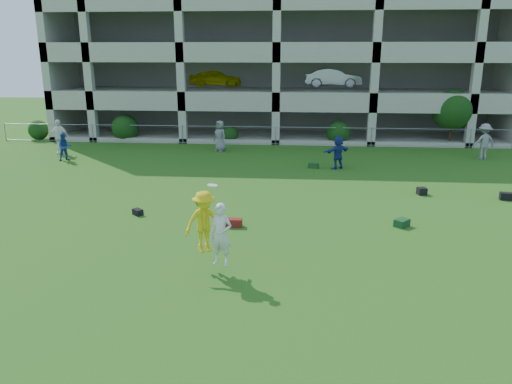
# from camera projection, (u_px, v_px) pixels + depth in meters

# --- Properties ---
(ground) EXTENTS (100.00, 100.00, 0.00)m
(ground) POSITION_uv_depth(u_px,v_px,m) (242.00, 271.00, 13.59)
(ground) COLOR #235114
(ground) RESTS_ON ground
(bystander_a) EXTENTS (0.93, 0.89, 1.51)m
(bystander_a) POSITION_uv_depth(u_px,v_px,m) (65.00, 147.00, 27.13)
(bystander_a) COLOR navy
(bystander_a) RESTS_ON ground
(bystander_b) EXTENTS (1.18, 0.51, 1.99)m
(bystander_b) POSITION_uv_depth(u_px,v_px,m) (59.00, 137.00, 28.82)
(bystander_b) COLOR white
(bystander_b) RESTS_ON ground
(bystander_c) EXTENTS (1.06, 1.01, 1.83)m
(bystander_c) POSITION_uv_depth(u_px,v_px,m) (220.00, 136.00, 29.65)
(bystander_c) COLOR slate
(bystander_c) RESTS_ON ground
(bystander_d) EXTENTS (1.56, 1.32, 1.69)m
(bystander_d) POSITION_uv_depth(u_px,v_px,m) (338.00, 152.00, 25.20)
(bystander_d) COLOR navy
(bystander_d) RESTS_ON ground
(bystander_f) EXTENTS (1.41, 1.02, 1.97)m
(bystander_f) POSITION_uv_depth(u_px,v_px,m) (484.00, 141.00, 27.41)
(bystander_f) COLOR gray
(bystander_f) RESTS_ON ground
(bag_red_a) EXTENTS (0.55, 0.30, 0.28)m
(bag_red_a) POSITION_uv_depth(u_px,v_px,m) (234.00, 223.00, 16.99)
(bag_red_a) COLOR #56170E
(bag_red_a) RESTS_ON ground
(bag_black_b) EXTENTS (0.46, 0.45, 0.22)m
(bag_black_b) POSITION_uv_depth(u_px,v_px,m) (138.00, 212.00, 18.22)
(bag_black_b) COLOR black
(bag_black_b) RESTS_ON ground
(bag_green_c) EXTENTS (0.60, 0.60, 0.26)m
(bag_green_c) POSITION_uv_depth(u_px,v_px,m) (402.00, 223.00, 17.01)
(bag_green_c) COLOR #133616
(bag_green_c) RESTS_ON ground
(crate_d) EXTENTS (0.41, 0.41, 0.30)m
(crate_d) POSITION_uv_depth(u_px,v_px,m) (422.00, 191.00, 20.79)
(crate_d) COLOR black
(crate_d) RESTS_ON ground
(bag_black_e) EXTENTS (0.64, 0.38, 0.30)m
(bag_black_e) POSITION_uv_depth(u_px,v_px,m) (508.00, 196.00, 20.04)
(bag_black_e) COLOR black
(bag_black_e) RESTS_ON ground
(bag_green_g) EXTENTS (0.56, 0.41, 0.25)m
(bag_green_g) POSITION_uv_depth(u_px,v_px,m) (313.00, 166.00, 25.51)
(bag_green_g) COLOR #13361A
(bag_green_g) RESTS_ON ground
(frisbee_contest) EXTENTS (1.46, 1.12, 2.16)m
(frisbee_contest) POSITION_uv_depth(u_px,v_px,m) (208.00, 225.00, 13.29)
(frisbee_contest) COLOR yellow
(frisbee_contest) RESTS_ON ground
(parking_garage) EXTENTS (30.00, 14.00, 12.00)m
(parking_garage) POSITION_uv_depth(u_px,v_px,m) (282.00, 48.00, 38.50)
(parking_garage) COLOR #9E998C
(parking_garage) RESTS_ON ground
(fence) EXTENTS (36.06, 0.06, 1.20)m
(fence) POSITION_uv_depth(u_px,v_px,m) (276.00, 135.00, 31.64)
(fence) COLOR gray
(fence) RESTS_ON ground
(shrub_row) EXTENTS (34.38, 2.52, 3.50)m
(shrub_row) POSITION_uv_depth(u_px,v_px,m) (348.00, 121.00, 31.69)
(shrub_row) COLOR #163D11
(shrub_row) RESTS_ON ground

